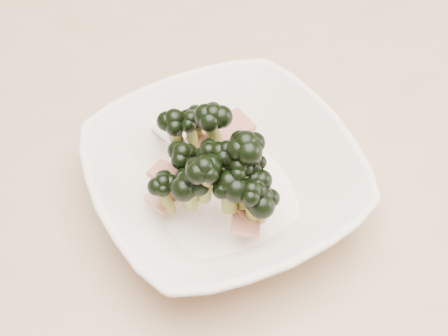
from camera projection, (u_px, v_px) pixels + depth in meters
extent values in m
cube|color=tan|center=(274.00, 173.00, 0.71)|extent=(1.20, 0.80, 0.04)
imported|color=#F1E0CC|center=(224.00, 178.00, 0.64)|extent=(0.32, 0.32, 0.07)
cylinder|color=olive|center=(176.00, 137.00, 0.65)|extent=(0.02, 0.03, 0.05)
ellipsoid|color=black|center=(174.00, 119.00, 0.62)|extent=(0.04, 0.04, 0.03)
cylinder|color=olive|center=(252.00, 174.00, 0.60)|extent=(0.02, 0.02, 0.03)
ellipsoid|color=black|center=(253.00, 161.00, 0.58)|extent=(0.03, 0.03, 0.02)
cylinder|color=olive|center=(205.00, 186.00, 0.59)|extent=(0.02, 0.02, 0.05)
ellipsoid|color=black|center=(204.00, 167.00, 0.56)|extent=(0.04, 0.04, 0.03)
cylinder|color=olive|center=(245.00, 165.00, 0.59)|extent=(0.03, 0.03, 0.06)
ellipsoid|color=black|center=(246.00, 143.00, 0.57)|extent=(0.04, 0.04, 0.03)
cylinder|color=olive|center=(229.00, 196.00, 0.59)|extent=(0.02, 0.02, 0.04)
ellipsoid|color=black|center=(229.00, 182.00, 0.57)|extent=(0.04, 0.04, 0.03)
cylinder|color=olive|center=(261.00, 209.00, 0.60)|extent=(0.02, 0.02, 0.03)
ellipsoid|color=black|center=(262.00, 197.00, 0.58)|extent=(0.04, 0.04, 0.03)
cylinder|color=olive|center=(196.00, 131.00, 0.66)|extent=(0.02, 0.02, 0.04)
ellipsoid|color=black|center=(195.00, 115.00, 0.64)|extent=(0.03, 0.03, 0.03)
cylinder|color=olive|center=(253.00, 192.00, 0.60)|extent=(0.02, 0.02, 0.04)
ellipsoid|color=black|center=(254.00, 179.00, 0.58)|extent=(0.03, 0.03, 0.03)
cylinder|color=olive|center=(183.00, 167.00, 0.61)|extent=(0.02, 0.01, 0.04)
ellipsoid|color=black|center=(182.00, 152.00, 0.60)|extent=(0.03, 0.03, 0.03)
cylinder|color=olive|center=(227.00, 162.00, 0.59)|extent=(0.01, 0.01, 0.03)
ellipsoid|color=black|center=(227.00, 150.00, 0.58)|extent=(0.03, 0.03, 0.03)
cylinder|color=olive|center=(243.00, 195.00, 0.60)|extent=(0.01, 0.02, 0.03)
ellipsoid|color=black|center=(243.00, 183.00, 0.58)|extent=(0.03, 0.03, 0.02)
cylinder|color=olive|center=(190.00, 197.00, 0.60)|extent=(0.02, 0.02, 0.04)
ellipsoid|color=black|center=(189.00, 181.00, 0.58)|extent=(0.04, 0.04, 0.03)
cylinder|color=olive|center=(209.00, 165.00, 0.60)|extent=(0.02, 0.01, 0.04)
ellipsoid|color=black|center=(209.00, 151.00, 0.58)|extent=(0.03, 0.03, 0.02)
cylinder|color=olive|center=(165.00, 197.00, 0.61)|extent=(0.02, 0.02, 0.04)
ellipsoid|color=black|center=(163.00, 182.00, 0.59)|extent=(0.03, 0.03, 0.02)
cylinder|color=olive|center=(238.00, 183.00, 0.59)|extent=(0.02, 0.02, 0.04)
ellipsoid|color=black|center=(238.00, 166.00, 0.57)|extent=(0.03, 0.03, 0.02)
cylinder|color=olive|center=(251.00, 205.00, 0.59)|extent=(0.02, 0.01, 0.04)
ellipsoid|color=black|center=(252.00, 190.00, 0.57)|extent=(0.03, 0.03, 0.02)
cylinder|color=olive|center=(214.00, 134.00, 0.61)|extent=(0.03, 0.02, 0.05)
ellipsoid|color=black|center=(213.00, 114.00, 0.59)|extent=(0.03, 0.03, 0.03)
cylinder|color=olive|center=(192.00, 135.00, 0.64)|extent=(0.01, 0.02, 0.04)
ellipsoid|color=black|center=(191.00, 119.00, 0.62)|extent=(0.03, 0.03, 0.02)
cube|color=maroon|center=(204.00, 143.00, 0.65)|extent=(0.05, 0.04, 0.02)
cube|color=maroon|center=(230.00, 126.00, 0.65)|extent=(0.06, 0.05, 0.02)
cube|color=maroon|center=(246.00, 215.00, 0.61)|extent=(0.04, 0.05, 0.01)
cube|color=maroon|center=(170.00, 175.00, 0.61)|extent=(0.04, 0.05, 0.01)
cube|color=maroon|center=(209.00, 143.00, 0.67)|extent=(0.04, 0.05, 0.02)
cube|color=maroon|center=(241.00, 201.00, 0.61)|extent=(0.04, 0.06, 0.03)
cube|color=maroon|center=(225.00, 151.00, 0.66)|extent=(0.05, 0.05, 0.01)
cube|color=maroon|center=(172.00, 190.00, 0.63)|extent=(0.06, 0.05, 0.01)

